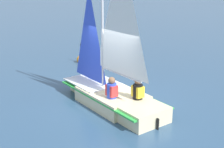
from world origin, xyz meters
TOP-DOWN VIEW (x-y plane):
  - ground_plane at (0.00, 0.00)m, footprint 260.00×260.00m
  - sailboat_main at (0.01, -0.02)m, footprint 2.57×4.39m
  - sailor_helm at (-0.21, -0.52)m, footprint 0.37×0.40m
  - sailor_crew at (0.51, -0.88)m, footprint 0.37×0.40m
  - buoy_marker at (0.47, 5.54)m, footprint 0.44×0.44m

SIDE VIEW (x-z plane):
  - ground_plane at x=0.00m, z-range 0.00..0.00m
  - buoy_marker at x=0.47m, z-range -0.34..0.68m
  - sailor_helm at x=-0.21m, z-range 0.04..1.20m
  - sailor_crew at x=0.51m, z-range 0.05..1.21m
  - sailboat_main at x=0.01m, z-range -1.87..3.21m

